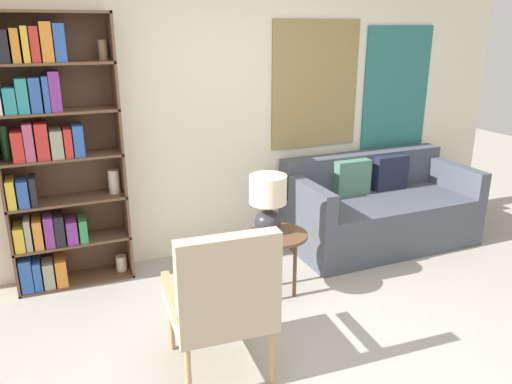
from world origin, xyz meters
TOP-DOWN VIEW (x-y plane):
  - ground_plane at (0.00, 0.00)m, footprint 14.00×14.00m
  - wall_back at (0.06, 2.03)m, footprint 6.40×0.08m
  - bookshelf at (-1.32, 1.84)m, footprint 0.90×0.30m
  - armchair at (-0.49, 0.20)m, footprint 0.62×0.64m
  - couch at (1.58, 1.56)m, footprint 1.78×0.89m
  - side_table at (0.22, 0.98)m, footprint 0.46×0.46m
  - table_lamp at (0.17, 1.04)m, footprint 0.29×0.29m

SIDE VIEW (x-z plane):
  - ground_plane at x=0.00m, z-range 0.00..0.00m
  - couch at x=1.58m, z-range -0.09..0.74m
  - side_table at x=0.22m, z-range 0.20..0.73m
  - armchair at x=-0.49m, z-range 0.07..1.05m
  - table_lamp at x=0.17m, z-range 0.57..1.02m
  - bookshelf at x=-1.32m, z-range 0.02..2.16m
  - wall_back at x=0.06m, z-range 0.00..2.70m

